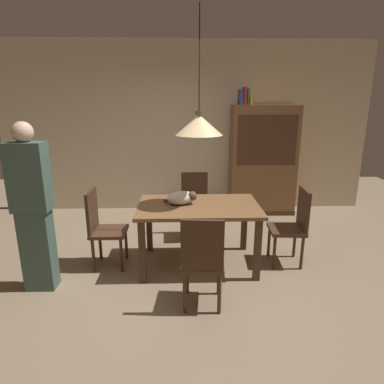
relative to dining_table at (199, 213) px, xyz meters
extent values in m
plane|color=#847056|center=(-0.12, -0.42, -0.65)|extent=(10.00, 10.00, 0.00)
cube|color=beige|center=(-0.12, 2.23, 0.80)|extent=(6.40, 0.10, 2.90)
cube|color=brown|center=(0.00, 0.00, 0.08)|extent=(1.40, 0.90, 0.04)
cube|color=#472D1E|center=(-0.62, -0.39, -0.29)|extent=(0.07, 0.07, 0.71)
cube|color=#472D1E|center=(0.62, -0.39, -0.29)|extent=(0.07, 0.07, 0.71)
cube|color=#472D1E|center=(-0.62, 0.39, -0.29)|extent=(0.07, 0.07, 0.71)
cube|color=#472D1E|center=(0.62, 0.39, -0.29)|extent=(0.07, 0.07, 0.71)
cube|color=#472D1E|center=(0.00, 0.80, -0.22)|extent=(0.42, 0.42, 0.04)
cube|color=#40291B|center=(-0.01, 0.98, 0.04)|extent=(0.38, 0.06, 0.48)
cylinder|color=#472D1E|center=(-0.15, 0.63, -0.44)|extent=(0.04, 0.04, 0.41)
cylinder|color=#472D1E|center=(0.17, 0.65, -0.44)|extent=(0.04, 0.04, 0.41)
cylinder|color=#472D1E|center=(-0.17, 0.95, -0.44)|extent=(0.04, 0.04, 0.41)
cylinder|color=#472D1E|center=(0.15, 0.97, -0.44)|extent=(0.04, 0.04, 0.41)
cube|color=#472D1E|center=(0.00, -0.80, -0.22)|extent=(0.43, 0.43, 0.04)
cube|color=#40291B|center=(-0.02, -0.98, 0.04)|extent=(0.38, 0.07, 0.48)
cylinder|color=#472D1E|center=(0.17, -0.65, -0.44)|extent=(0.04, 0.04, 0.41)
cylinder|color=#472D1E|center=(-0.15, -0.63, -0.44)|extent=(0.04, 0.04, 0.41)
cylinder|color=#472D1E|center=(0.15, -0.97, -0.44)|extent=(0.04, 0.04, 0.41)
cylinder|color=#472D1E|center=(-0.17, -0.95, -0.44)|extent=(0.04, 0.04, 0.41)
cube|color=#472D1E|center=(-1.05, 0.00, -0.22)|extent=(0.40, 0.40, 0.04)
cube|color=#40291B|center=(-1.23, 0.00, 0.04)|extent=(0.04, 0.38, 0.48)
cylinder|color=#472D1E|center=(-0.89, -0.16, -0.44)|extent=(0.04, 0.04, 0.41)
cylinder|color=#472D1E|center=(-0.89, 0.16, -0.44)|extent=(0.04, 0.04, 0.41)
cylinder|color=#472D1E|center=(-1.21, -0.16, -0.44)|extent=(0.04, 0.04, 0.41)
cylinder|color=#472D1E|center=(-1.21, 0.16, -0.44)|extent=(0.04, 0.04, 0.41)
cube|color=#472D1E|center=(1.05, 0.00, -0.22)|extent=(0.43, 0.43, 0.04)
cube|color=#40291B|center=(1.23, -0.01, 0.04)|extent=(0.06, 0.38, 0.48)
cylinder|color=#472D1E|center=(0.90, 0.17, -0.44)|extent=(0.04, 0.04, 0.41)
cylinder|color=#472D1E|center=(0.88, -0.15, -0.44)|extent=(0.04, 0.04, 0.41)
cylinder|color=#472D1E|center=(1.22, 0.15, -0.44)|extent=(0.04, 0.04, 0.41)
cylinder|color=#472D1E|center=(1.20, -0.17, -0.44)|extent=(0.04, 0.04, 0.41)
ellipsoid|color=beige|center=(-0.20, 0.04, 0.18)|extent=(0.40, 0.33, 0.15)
sphere|color=brown|center=(-0.07, 0.02, 0.20)|extent=(0.11, 0.11, 0.11)
cylinder|color=brown|center=(-0.32, 0.10, 0.13)|extent=(0.18, 0.04, 0.04)
cone|color=beige|center=(0.00, 0.00, 1.01)|extent=(0.52, 0.52, 0.22)
cylinder|color=#513D23|center=(0.00, 0.00, 1.14)|extent=(0.08, 0.08, 0.04)
cylinder|color=black|center=(0.00, 0.00, 1.68)|extent=(0.01, 0.01, 1.04)
cube|color=brown|center=(1.20, 1.90, 0.28)|extent=(1.10, 0.44, 1.85)
cube|color=#472D1E|center=(1.20, 1.68, 0.65)|extent=(0.97, 0.01, 0.81)
cube|color=#472D1E|center=(1.20, 1.90, -0.61)|extent=(1.12, 0.45, 0.08)
cube|color=#384C93|center=(0.77, 1.90, 1.32)|extent=(0.06, 0.24, 0.24)
cube|color=#B73833|center=(0.84, 1.90, 1.34)|extent=(0.04, 0.22, 0.28)
cube|color=#427A4C|center=(0.89, 1.90, 1.33)|extent=(0.03, 0.20, 0.26)
cube|color=gold|center=(0.94, 1.90, 1.29)|extent=(0.04, 0.20, 0.18)
cube|color=#3D564C|center=(-1.68, -0.46, -0.22)|extent=(0.30, 0.20, 0.86)
cube|color=#3D564C|center=(-1.68, -0.46, 0.55)|extent=(0.36, 0.22, 0.68)
sphere|color=#DBB293|center=(-1.68, -0.46, 0.98)|extent=(0.20, 0.20, 0.20)
camera|label=1|loc=(-0.19, -3.60, 1.26)|focal=30.63mm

